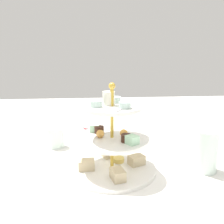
{
  "coord_description": "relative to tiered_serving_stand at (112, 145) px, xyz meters",
  "views": [
    {
      "loc": [
        -0.69,
        0.06,
        0.36
      ],
      "look_at": [
        0.0,
        0.0,
        0.18
      ],
      "focal_mm": 39.11,
      "sensor_mm": 36.0,
      "label": 1
    }
  ],
  "objects": [
    {
      "name": "tiered_serving_stand",
      "position": [
        0.0,
        0.0,
        0.0
      ],
      "size": [
        0.27,
        0.27,
        0.27
      ],
      "color": "white",
      "rests_on": "ground_plane"
    },
    {
      "name": "teacup_with_saucer",
      "position": [
        0.29,
        0.07,
        -0.06
      ],
      "size": [
        0.09,
        0.09,
        0.05
      ],
      "color": "white",
      "rests_on": "ground_plane"
    },
    {
      "name": "ground_plane",
      "position": [
        -0.0,
        0.0,
        -0.08
      ],
      "size": [
        2.4,
        2.4,
        0.0
      ],
      "primitive_type": "plane",
      "color": "white"
    },
    {
      "name": "butter_knife_right",
      "position": [
        0.28,
        -0.18,
        -0.08
      ],
      "size": [
        0.08,
        0.16,
        0.0
      ],
      "primitive_type": "cube",
      "rotation": [
        0.0,
        0.0,
        7.43
      ],
      "color": "silver",
      "rests_on": "ground_plane"
    },
    {
      "name": "water_glass_tall_right",
      "position": [
        -0.03,
        -0.28,
        -0.02
      ],
      "size": [
        0.07,
        0.07,
        0.13
      ],
      "primitive_type": "cylinder",
      "color": "silver",
      "rests_on": "ground_plane"
    },
    {
      "name": "water_glass_short_left",
      "position": [
        0.21,
        0.2,
        -0.04
      ],
      "size": [
        0.06,
        0.06,
        0.07
      ],
      "primitive_type": "cylinder",
      "color": "silver",
      "rests_on": "ground_plane"
    }
  ]
}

